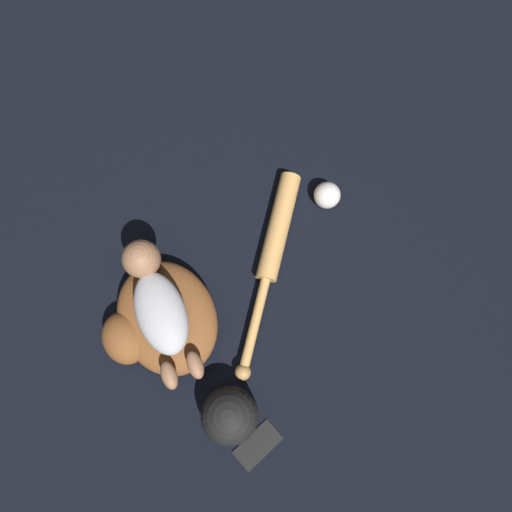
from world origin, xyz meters
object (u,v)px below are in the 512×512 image
object	(u,v)px
baseball	(327,195)
baseball_cap	(230,416)
baby_figure	(157,300)
baseball_bat	(274,247)
baseball_glove	(160,321)

from	to	relation	value
baseball	baseball_cap	world-z (taller)	baseball_cap
baby_figure	baseball_cap	distance (m)	0.33
baseball_bat	baseball_cap	bearing A→B (deg)	127.86
baseball_cap	baseball_bat	bearing A→B (deg)	-52.14
baseball_glove	baby_figure	bearing A→B (deg)	-46.43
baseball_glove	baseball_bat	bearing A→B (deg)	-93.44
baseball_glove	baby_figure	world-z (taller)	baby_figure
baseball_bat	baby_figure	bearing A→B (deg)	81.57
baby_figure	baseball_cap	xyz separation A→B (m)	(-0.32, 0.03, -0.08)
baseball_bat	baseball	distance (m)	0.21
baseball_cap	baseball	bearing A→B (deg)	-61.92
baseball_glove	baseball_bat	world-z (taller)	baseball_glove
baby_figure	baseball_bat	bearing A→B (deg)	-98.43
baseball_bat	baseball_glove	bearing A→B (deg)	86.56
baseball_glove	baby_figure	xyz separation A→B (m)	(0.03, -0.03, 0.09)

